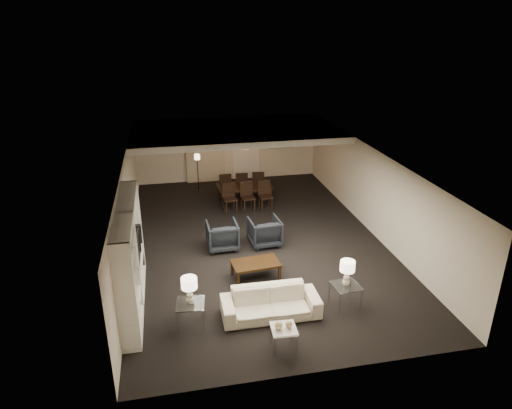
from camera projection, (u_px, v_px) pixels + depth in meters
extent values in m
plane|color=black|center=(256.00, 239.00, 13.29)|extent=(11.00, 11.00, 0.00)
cube|color=silver|center=(256.00, 157.00, 12.34)|extent=(7.00, 11.00, 0.02)
cube|color=beige|center=(228.00, 149.00, 17.80)|extent=(7.00, 0.02, 2.50)
cube|color=beige|center=(320.00, 315.00, 7.83)|extent=(7.00, 0.02, 2.50)
cube|color=beige|center=(128.00, 209.00, 12.17)|extent=(0.02, 11.00, 2.50)
cube|color=beige|center=(372.00, 191.00, 13.46)|extent=(0.02, 11.00, 2.50)
cube|color=silver|center=(236.00, 131.00, 15.55)|extent=(7.00, 4.00, 0.20)
cube|color=beige|center=(205.00, 152.00, 17.58)|extent=(1.50, 0.12, 2.40)
cube|color=silver|center=(246.00, 153.00, 17.98)|extent=(0.90, 0.05, 2.10)
cube|color=#142D38|center=(280.00, 139.00, 18.04)|extent=(0.95, 0.04, 0.65)
cylinder|color=#D8591E|center=(244.00, 145.00, 15.79)|extent=(0.52, 0.52, 0.24)
imported|color=beige|center=(270.00, 303.00, 9.79)|extent=(2.11, 0.84, 0.62)
imported|color=black|center=(222.00, 235.00, 12.64)|extent=(0.85, 0.88, 0.78)
imported|color=black|center=(265.00, 232.00, 12.86)|extent=(0.90, 0.92, 0.78)
sphere|color=#E5D279|center=(279.00, 325.00, 8.68)|extent=(0.15, 0.15, 0.15)
sphere|color=tan|center=(289.00, 324.00, 8.72)|extent=(0.13, 0.13, 0.13)
imported|color=black|center=(134.00, 250.00, 10.47)|extent=(1.04, 0.14, 0.60)
imported|color=#24519C|center=(128.00, 287.00, 8.86)|extent=(0.16, 0.16, 0.17)
imported|color=gold|center=(126.00, 254.00, 9.05)|extent=(0.16, 0.16, 0.17)
cube|color=black|center=(140.00, 247.00, 11.52)|extent=(0.14, 0.14, 1.23)
imported|color=black|center=(245.00, 195.00, 15.76)|extent=(1.89, 1.12, 0.65)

